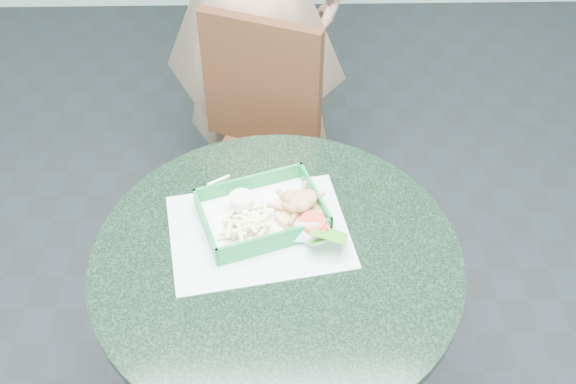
{
  "coord_description": "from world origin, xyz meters",
  "views": [
    {
      "loc": [
        0.01,
        -0.99,
        1.95
      ],
      "look_at": [
        0.03,
        0.1,
        0.87
      ],
      "focal_mm": 42.0,
      "sensor_mm": 36.0,
      "label": 1
    }
  ],
  "objects_px": {
    "dining_chair": "(263,145)",
    "food_basket": "(262,222)",
    "crab_sandwich": "(298,219)",
    "sauce_ramekin": "(246,202)",
    "cafe_table": "(277,304)"
  },
  "relations": [
    {
      "from": "dining_chair",
      "to": "food_basket",
      "type": "relative_size",
      "value": 3.33
    },
    {
      "from": "food_basket",
      "to": "crab_sandwich",
      "type": "relative_size",
      "value": 2.36
    },
    {
      "from": "food_basket",
      "to": "sauce_ramekin",
      "type": "bearing_deg",
      "value": 137.17
    },
    {
      "from": "crab_sandwich",
      "to": "food_basket",
      "type": "bearing_deg",
      "value": 164.04
    },
    {
      "from": "cafe_table",
      "to": "dining_chair",
      "type": "relative_size",
      "value": 0.92
    },
    {
      "from": "food_basket",
      "to": "sauce_ramekin",
      "type": "xyz_separation_m",
      "value": [
        -0.04,
        0.04,
        0.03
      ]
    },
    {
      "from": "cafe_table",
      "to": "dining_chair",
      "type": "xyz_separation_m",
      "value": [
        -0.04,
        0.66,
        -0.05
      ]
    },
    {
      "from": "dining_chair",
      "to": "food_basket",
      "type": "height_order",
      "value": "dining_chair"
    },
    {
      "from": "food_basket",
      "to": "cafe_table",
      "type": "bearing_deg",
      "value": -72.61
    },
    {
      "from": "food_basket",
      "to": "sauce_ramekin",
      "type": "height_order",
      "value": "sauce_ramekin"
    },
    {
      "from": "crab_sandwich",
      "to": "sauce_ramekin",
      "type": "bearing_deg",
      "value": 154.08
    },
    {
      "from": "dining_chair",
      "to": "food_basket",
      "type": "xyz_separation_m",
      "value": [
        0.01,
        -0.55,
        0.24
      ]
    },
    {
      "from": "food_basket",
      "to": "dining_chair",
      "type": "bearing_deg",
      "value": 90.89
    },
    {
      "from": "cafe_table",
      "to": "dining_chair",
      "type": "distance_m",
      "value": 0.66
    },
    {
      "from": "dining_chair",
      "to": "cafe_table",
      "type": "bearing_deg",
      "value": -64.99
    }
  ]
}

